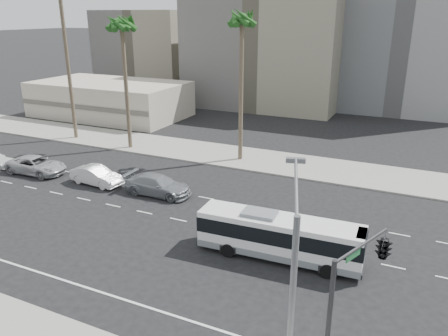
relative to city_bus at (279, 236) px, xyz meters
The scene contains 14 objects.
ground 5.91m from the city_bus, 160.43° to the left, with size 700.00×700.00×0.00m, color black.
sidewalk_north 18.28m from the city_bus, 107.16° to the left, with size 120.00×7.00×0.15m, color gray.
commercial_low 45.07m from the city_bus, 141.74° to the left, with size 22.00×12.16×5.00m.
midrise_beige_west 50.58m from the city_bus, 110.33° to the left, with size 24.00×18.00×18.00m, color #67635D.
midrise_gray_center 55.18m from the city_bus, 87.21° to the left, with size 20.00×20.00×26.00m, color slate.
midrise_beige_far 67.91m from the city_bus, 129.88° to the left, with size 18.00×16.00×15.00m, color #67635D.
city_bus is the anchor object (origin of this frame).
car_a 13.53m from the city_bus, 156.48° to the left, with size 5.80×2.36×1.68m, color gray.
car_b 19.30m from the city_bus, 164.89° to the left, with size 4.96×1.73×1.63m, color silver.
car_c 26.15m from the city_bus, 169.28° to the left, with size 5.87×2.71×1.63m, color #A4A5A6.
streetlight_corner 12.26m from the city_bus, 70.50° to the right, with size 1.71×4.22×9.21m.
traffic_signal 10.26m from the city_bus, 49.03° to the right, with size 3.05×4.25×6.65m.
palm_near 22.84m from the city_bus, 120.16° to the left, with size 4.46×4.46×15.03m.
palm_mid 29.73m from the city_bus, 145.77° to the left, with size 4.71×4.71×14.56m.
Camera 1 is at (12.46, -25.04, 14.40)m, focal length 35.14 mm.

